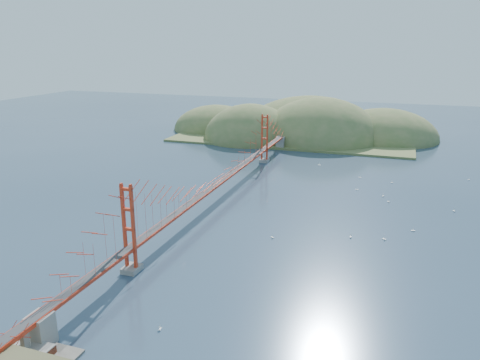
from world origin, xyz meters
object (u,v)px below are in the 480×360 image
(fort, at_px, (32,351))
(sailboat_1, at_px, (384,239))
(bridge, at_px, (219,163))
(sailboat_0, at_px, (351,236))

(fort, distance_m, sailboat_1, 48.75)
(bridge, xyz_separation_m, fort, (0.40, -47.98, -6.34))
(bridge, distance_m, fort, 48.40)
(bridge, height_order, fort, bridge)
(bridge, height_order, sailboat_1, bridge)
(sailboat_1, height_order, sailboat_0, sailboat_1)
(sailboat_1, bearing_deg, sailboat_0, -170.70)
(fort, distance_m, sailboat_0, 45.35)
(sailboat_1, xyz_separation_m, sailboat_0, (-4.79, -0.78, -0.01))
(sailboat_0, bearing_deg, sailboat_1, 9.30)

